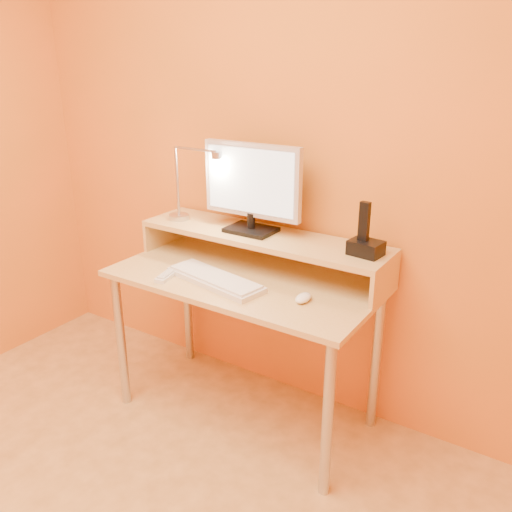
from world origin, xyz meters
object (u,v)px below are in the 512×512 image
Objects in this scene: remote_control at (169,275)px; keyboard at (215,280)px; lamp_base at (179,217)px; monitor_panel at (252,180)px; mouse at (303,298)px; phone_dock at (366,248)px.

keyboard is at bearing 3.01° from remote_control.
keyboard is at bearing -30.87° from lamp_base.
mouse is (0.40, -0.24, -0.38)m from monitor_panel.
lamp_base is at bearing -171.61° from phone_dock.
phone_dock reaches higher than mouse.
monitor_panel is 0.59m from phone_dock.
mouse is at bearing -32.22° from monitor_panel.
mouse is 0.54× the size of remote_control.
mouse reaches higher than remote_control.
mouse is (0.41, 0.04, 0.00)m from keyboard.
remote_control is (-0.62, -0.10, -0.01)m from mouse.
phone_dock is (0.56, -0.01, -0.21)m from monitor_panel.
monitor_panel is 0.60m from mouse.
mouse is at bearing 15.96° from keyboard.
lamp_base reaches higher than remote_control.
mouse is (-0.16, -0.23, -0.17)m from phone_dock.
keyboard is 2.74× the size of remote_control.
keyboard is 5.08× the size of mouse.
remote_control is (-0.78, -0.32, -0.18)m from phone_dock.
mouse is 0.63m from remote_control.
phone_dock is 0.33m from mouse.
monitor_panel is 2.77× the size of remote_control.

